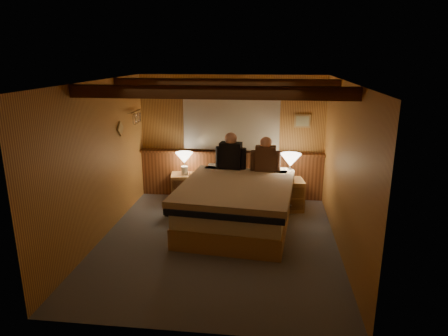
% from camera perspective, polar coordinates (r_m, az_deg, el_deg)
% --- Properties ---
extents(floor, '(4.20, 4.20, 0.00)m').
position_cam_1_polar(floor, '(6.23, -0.90, -10.41)').
color(floor, '#545A64').
rests_on(floor, ground).
extents(ceiling, '(4.20, 4.20, 0.00)m').
position_cam_1_polar(ceiling, '(5.59, -1.01, 12.22)').
color(ceiling, tan).
rests_on(ceiling, wall_back).
extents(wall_back, '(3.60, 0.00, 3.60)m').
position_cam_1_polar(wall_back, '(7.82, 1.07, 4.40)').
color(wall_back, gold).
rests_on(wall_back, floor).
extents(wall_left, '(0.00, 4.20, 4.20)m').
position_cam_1_polar(wall_left, '(6.28, -17.45, 0.79)').
color(wall_left, gold).
rests_on(wall_left, floor).
extents(wall_right, '(0.00, 4.20, 4.20)m').
position_cam_1_polar(wall_right, '(5.84, 16.83, -0.27)').
color(wall_right, gold).
rests_on(wall_right, floor).
extents(wall_front, '(3.60, 0.00, 3.60)m').
position_cam_1_polar(wall_front, '(3.84, -5.10, -8.11)').
color(wall_front, gold).
rests_on(wall_front, floor).
extents(wainscot, '(3.60, 0.23, 0.94)m').
position_cam_1_polar(wainscot, '(7.94, 1.00, -0.75)').
color(wainscot, brown).
rests_on(wainscot, wall_back).
extents(curtain_window, '(2.18, 0.09, 1.11)m').
position_cam_1_polar(curtain_window, '(7.70, 1.03, 6.64)').
color(curtain_window, '#482812').
rests_on(curtain_window, wall_back).
extents(ceiling_beams, '(3.60, 1.65, 0.16)m').
position_cam_1_polar(ceiling_beams, '(5.75, -0.80, 11.42)').
color(ceiling_beams, '#482812').
rests_on(ceiling_beams, ceiling).
extents(coat_rail, '(0.05, 0.55, 0.24)m').
position_cam_1_polar(coat_rail, '(7.60, -12.43, 7.27)').
color(coat_rail, silver).
rests_on(coat_rail, wall_left).
extents(framed_print, '(0.30, 0.04, 0.25)m').
position_cam_1_polar(framed_print, '(7.73, 11.15, 6.60)').
color(framed_print, tan).
rests_on(framed_print, wall_back).
extents(bed, '(1.94, 2.41, 0.77)m').
position_cam_1_polar(bed, '(6.58, 1.91, -5.14)').
color(bed, tan).
rests_on(bed, floor).
extents(nightstand_left, '(0.54, 0.50, 0.52)m').
position_cam_1_polar(nightstand_left, '(7.88, -5.76, -2.67)').
color(nightstand_left, tan).
rests_on(nightstand_left, floor).
extents(nightstand_right, '(0.58, 0.53, 0.57)m').
position_cam_1_polar(nightstand_right, '(7.43, 9.21, -3.77)').
color(nightstand_right, tan).
rests_on(nightstand_right, floor).
extents(lamp_left, '(0.34, 0.34, 0.44)m').
position_cam_1_polar(lamp_left, '(7.70, -5.69, 1.26)').
color(lamp_left, silver).
rests_on(lamp_left, nightstand_left).
extents(lamp_right, '(0.37, 0.37, 0.48)m').
position_cam_1_polar(lamp_right, '(7.26, 9.48, 0.89)').
color(lamp_right, silver).
rests_on(lamp_right, nightstand_right).
extents(person_left, '(0.56, 0.27, 0.69)m').
position_cam_1_polar(person_left, '(7.21, 0.98, 2.04)').
color(person_left, black).
rests_on(person_left, bed).
extents(person_right, '(0.53, 0.21, 0.65)m').
position_cam_1_polar(person_right, '(7.10, 5.95, 1.59)').
color(person_right, '#452A1B').
rests_on(person_right, bed).
extents(duffel_bag, '(0.48, 0.32, 0.32)m').
position_cam_1_polar(duffel_bag, '(7.17, -6.47, -5.62)').
color(duffel_bag, black).
rests_on(duffel_bag, floor).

